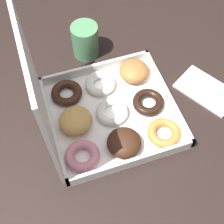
# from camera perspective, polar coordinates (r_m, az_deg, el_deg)

# --- Properties ---
(ground_plane) EXTENTS (8.00, 8.00, 0.00)m
(ground_plane) POSITION_cam_1_polar(r_m,az_deg,el_deg) (1.52, -0.94, -15.20)
(ground_plane) COLOR #2D2826
(dining_table) EXTENTS (1.28, 1.04, 0.77)m
(dining_table) POSITION_cam_1_polar(r_m,az_deg,el_deg) (0.89, -1.55, -2.56)
(dining_table) COLOR black
(dining_table) RESTS_ON ground_plane
(donut_box) EXTENTS (0.30, 0.32, 0.33)m
(donut_box) POSITION_cam_1_polar(r_m,az_deg,el_deg) (0.76, -2.52, 0.79)
(donut_box) COLOR white
(donut_box) RESTS_ON dining_table
(coffee_mug) EXTENTS (0.08, 0.08, 0.10)m
(coffee_mug) POSITION_cam_1_polar(r_m,az_deg,el_deg) (0.91, -4.93, 12.98)
(coffee_mug) COLOR #4C8456
(coffee_mug) RESTS_ON dining_table
(paper_napkin) EXTENTS (0.18, 0.16, 0.01)m
(paper_napkin) POSITION_cam_1_polar(r_m,az_deg,el_deg) (0.89, 16.83, 3.81)
(paper_napkin) COLOR silver
(paper_napkin) RESTS_ON dining_table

